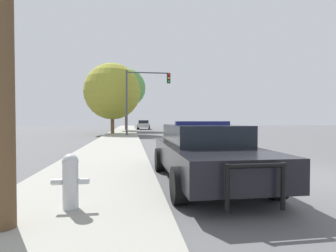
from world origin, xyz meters
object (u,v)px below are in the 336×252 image
Objects in this scene: tree_sidewalk_far at (126,88)px; tree_sidewalk_mid at (112,92)px; police_car at (204,151)px; fire_hydrant at (70,179)px; traffic_light at (144,90)px; car_background_distant at (144,125)px.

tree_sidewalk_mid is at bearing -98.52° from tree_sidewalk_far.
police_car is 3.32m from fire_hydrant.
traffic_light reaches higher than fire_hydrant.
fire_hydrant is 0.11× the size of tree_sidewalk_far.
tree_sidewalk_mid is 0.86× the size of tree_sidewalk_far.
tree_sidewalk_mid reaches higher than fire_hydrant.
police_car is 0.62× the size of tree_sidewalk_far.
fire_hydrant is (-2.68, -1.95, -0.15)m from police_car.
tree_sidewalk_far reaches higher than fire_hydrant.
car_background_distant is at bearing 66.31° from tree_sidewalk_far.
tree_sidewalk_far reaches higher than traffic_light.
fire_hydrant is at bearing -87.65° from tree_sidewalk_mid.
tree_sidewalk_far is at bearing -85.53° from police_car.
fire_hydrant is 36.56m from car_background_distant.
police_car is 34.50m from car_background_distant.
tree_sidewalk_far reaches higher than police_car.
car_background_distant is at bearing 74.86° from tree_sidewalk_mid.
fire_hydrant is at bearing 35.71° from police_car.
car_background_distant is at bearing 87.27° from traffic_light.
car_background_distant is 14.91m from tree_sidewalk_mid.
police_car is at bearing -80.05° from tree_sidewalk_mid.
car_background_distant is (0.18, 34.50, 0.00)m from police_car.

